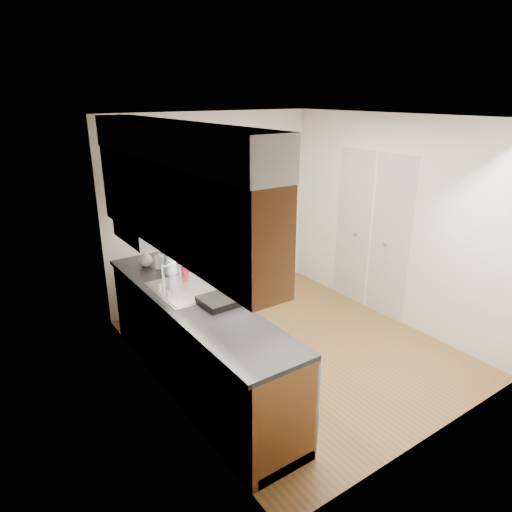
% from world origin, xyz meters
% --- Properties ---
extents(floor, '(3.50, 3.50, 0.00)m').
position_xyz_m(floor, '(0.00, 0.00, 0.00)').
color(floor, brown).
rests_on(floor, ground).
extents(ceiling, '(3.50, 3.50, 0.00)m').
position_xyz_m(ceiling, '(0.00, 0.00, 2.50)').
color(ceiling, white).
rests_on(ceiling, wall_left).
extents(wall_left, '(0.02, 3.50, 2.50)m').
position_xyz_m(wall_left, '(-1.50, 0.00, 1.25)').
color(wall_left, silver).
rests_on(wall_left, floor).
extents(wall_right, '(0.02, 3.50, 2.50)m').
position_xyz_m(wall_right, '(1.50, 0.00, 1.25)').
color(wall_right, silver).
rests_on(wall_right, floor).
extents(wall_back, '(3.00, 0.02, 2.50)m').
position_xyz_m(wall_back, '(0.00, 1.75, 1.25)').
color(wall_back, silver).
rests_on(wall_back, floor).
extents(counter, '(0.64, 2.80, 1.30)m').
position_xyz_m(counter, '(-1.20, -0.00, 0.49)').
color(counter, brown).
rests_on(counter, floor).
extents(upper_cabinets, '(0.47, 2.80, 1.21)m').
position_xyz_m(upper_cabinets, '(-1.33, 0.05, 1.95)').
color(upper_cabinets, brown).
rests_on(upper_cabinets, wall_left).
extents(closet_door, '(0.02, 1.22, 2.05)m').
position_xyz_m(closet_door, '(1.49, 0.30, 1.02)').
color(closet_door, silver).
rests_on(closet_door, wall_right).
extents(floor_mat, '(0.63, 0.85, 0.01)m').
position_xyz_m(floor_mat, '(-0.62, 0.25, 0.01)').
color(floor_mat, slate).
rests_on(floor_mat, floor).
extents(person, '(0.63, 0.80, 2.00)m').
position_xyz_m(person, '(-0.62, 0.25, 1.01)').
color(person, '#A9CBCE').
rests_on(person, floor_mat).
extents(soap_bottle_a, '(0.13, 0.13, 0.30)m').
position_xyz_m(soap_bottle_a, '(-1.14, 0.61, 1.09)').
color(soap_bottle_a, silver).
rests_on(soap_bottle_a, counter).
extents(soap_bottle_b, '(0.12, 0.12, 0.21)m').
position_xyz_m(soap_bottle_b, '(-1.15, 0.87, 1.04)').
color(soap_bottle_b, silver).
rests_on(soap_bottle_b, counter).
extents(soap_bottle_c, '(0.20, 0.20, 0.19)m').
position_xyz_m(soap_bottle_c, '(-1.25, 1.02, 1.03)').
color(soap_bottle_c, silver).
rests_on(soap_bottle_c, counter).
extents(soda_can, '(0.07, 0.07, 0.11)m').
position_xyz_m(soda_can, '(-1.03, 0.52, 1.00)').
color(soda_can, '#B31E35').
rests_on(soda_can, counter).
extents(steel_can, '(0.07, 0.07, 0.11)m').
position_xyz_m(steel_can, '(-1.07, 0.57, 0.99)').
color(steel_can, '#A5A5AA').
rests_on(steel_can, counter).
extents(dish_rack, '(0.38, 0.33, 0.06)m').
position_xyz_m(dish_rack, '(-1.05, -0.26, 0.97)').
color(dish_rack, black).
rests_on(dish_rack, counter).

